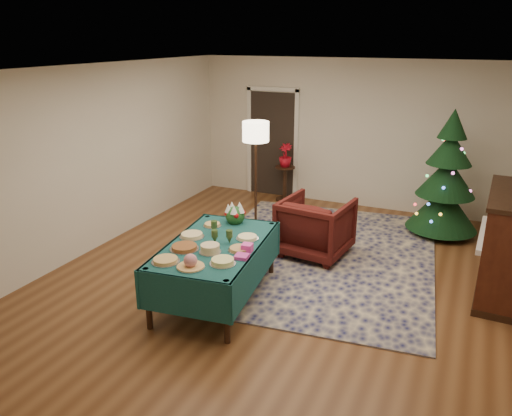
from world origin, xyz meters
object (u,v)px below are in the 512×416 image
at_px(side_table, 285,184).
at_px(floor_lamp, 256,138).
at_px(buffet_table, 216,255).
at_px(potted_plant, 285,160).
at_px(gift_box, 247,248).
at_px(christmas_tree, 446,180).
at_px(piano, 512,246).
at_px(armchair, 316,224).

bearing_deg(side_table, floor_lamp, -88.12).
height_order(buffet_table, floor_lamp, floor_lamp).
distance_m(buffet_table, potted_plant, 4.01).
relative_size(gift_box, potted_plant, 0.26).
bearing_deg(floor_lamp, potted_plant, 91.88).
relative_size(buffet_table, christmas_tree, 0.98).
distance_m(buffet_table, side_table, 4.01).
height_order(floor_lamp, side_table, floor_lamp).
height_order(buffet_table, piano, piano).
relative_size(side_table, piano, 0.44).
distance_m(side_table, potted_plant, 0.48).
bearing_deg(buffet_table, piano, 26.03).
distance_m(armchair, christmas_tree, 2.34).
bearing_deg(armchair, side_table, -52.09).
xyz_separation_m(armchair, piano, (2.54, -0.16, 0.17)).
distance_m(potted_plant, christmas_tree, 3.00).
bearing_deg(floor_lamp, christmas_tree, 17.41).
relative_size(armchair, side_table, 1.40).
bearing_deg(armchair, gift_box, 88.92).
bearing_deg(potted_plant, piano, -31.51).
xyz_separation_m(buffet_table, gift_box, (0.45, -0.06, 0.19)).
distance_m(floor_lamp, potted_plant, 1.64).
bearing_deg(floor_lamp, piano, -13.13).
bearing_deg(gift_box, side_table, 105.17).
height_order(buffet_table, gift_box, gift_box).
distance_m(gift_box, potted_plant, 4.15).
height_order(armchair, side_table, armchair).
relative_size(buffet_table, floor_lamp, 1.12).
xyz_separation_m(armchair, potted_plant, (-1.34, 2.21, 0.33)).
height_order(floor_lamp, christmas_tree, christmas_tree).
xyz_separation_m(buffet_table, side_table, (-0.64, 3.95, -0.25)).
bearing_deg(armchair, buffet_table, 74.98).
distance_m(side_table, piano, 4.55).
bearing_deg(buffet_table, floor_lamp, 103.45).
height_order(buffet_table, side_table, buffet_table).
xyz_separation_m(buffet_table, floor_lamp, (-0.59, 2.47, 0.92)).
xyz_separation_m(gift_box, armchair, (0.25, 1.80, -0.30)).
relative_size(armchair, floor_lamp, 0.54).
xyz_separation_m(gift_box, potted_plant, (-1.09, 4.01, 0.03)).
height_order(side_table, christmas_tree, christmas_tree).
bearing_deg(floor_lamp, side_table, 91.88).
distance_m(buffet_table, piano, 3.60).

